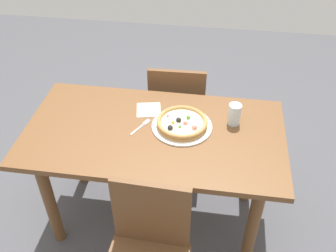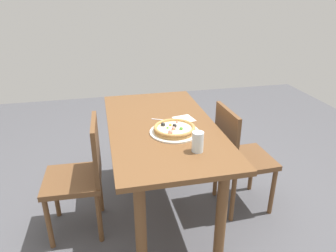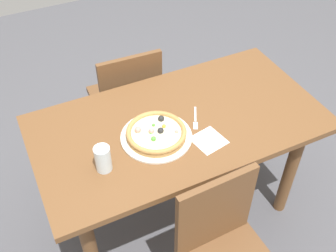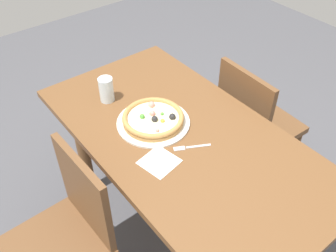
# 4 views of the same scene
# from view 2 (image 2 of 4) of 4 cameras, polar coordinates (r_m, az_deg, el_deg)

# --- Properties ---
(ground_plane) EXTENTS (6.00, 6.00, 0.00)m
(ground_plane) POSITION_cam_2_polar(r_m,az_deg,el_deg) (2.70, -0.97, -14.82)
(ground_plane) COLOR #4C4C51
(dining_table) EXTENTS (1.45, 0.77, 0.77)m
(dining_table) POSITION_cam_2_polar(r_m,az_deg,el_deg) (2.35, -1.08, -2.51)
(dining_table) COLOR brown
(dining_table) RESTS_ON ground
(chair_near) EXTENTS (0.42, 0.42, 0.87)m
(chair_near) POSITION_cam_2_polar(r_m,az_deg,el_deg) (2.35, -15.34, -8.21)
(chair_near) COLOR brown
(chair_near) RESTS_ON ground
(chair_far) EXTENTS (0.41, 0.41, 0.87)m
(chair_far) POSITION_cam_2_polar(r_m,az_deg,el_deg) (2.55, 12.59, -5.12)
(chair_far) COLOR brown
(chair_far) RESTS_ON ground
(plate) EXTENTS (0.34, 0.34, 0.01)m
(plate) POSITION_cam_2_polar(r_m,az_deg,el_deg) (2.17, 1.16, -1.09)
(plate) COLOR silver
(plate) RESTS_ON dining_table
(pizza) EXTENTS (0.29, 0.29, 0.05)m
(pizza) POSITION_cam_2_polar(r_m,az_deg,el_deg) (2.16, 1.15, -0.48)
(pizza) COLOR #B78447
(pizza) RESTS_ON plate
(fork) EXTENTS (0.09, 0.15, 0.00)m
(fork) POSITION_cam_2_polar(r_m,az_deg,el_deg) (2.37, -0.74, 1.06)
(fork) COLOR silver
(fork) RESTS_ON dining_table
(drinking_glass) EXTENTS (0.07, 0.07, 0.13)m
(drinking_glass) POSITION_cam_2_polar(r_m,az_deg,el_deg) (1.92, 5.38, -2.86)
(drinking_glass) COLOR silver
(drinking_glass) RESTS_ON dining_table
(napkin) EXTENTS (0.16, 0.16, 0.00)m
(napkin) POSITION_cam_2_polar(r_m,az_deg,el_deg) (2.39, 2.89, 1.26)
(napkin) COLOR white
(napkin) RESTS_ON dining_table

